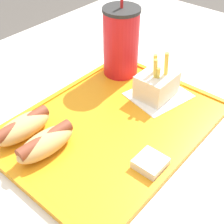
{
  "coord_description": "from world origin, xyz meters",
  "views": [
    {
      "loc": [
        -0.39,
        -0.34,
        1.2
      ],
      "look_at": [
        -0.01,
        -0.02,
        0.78
      ],
      "focal_mm": 50.0,
      "sensor_mm": 36.0,
      "label": 1
    }
  ],
  "objects_px": {
    "fries_carton": "(157,84)",
    "sauce_cup_mayo": "(150,163)",
    "soda_cup": "(121,42)",
    "hot_dog_near": "(46,143)",
    "hot_dog_far": "(23,126)"
  },
  "relations": [
    {
      "from": "soda_cup",
      "to": "hot_dog_far",
      "type": "xyz_separation_m",
      "value": [
        -0.31,
        -0.01,
        -0.06
      ]
    },
    {
      "from": "fries_carton",
      "to": "sauce_cup_mayo",
      "type": "distance_m",
      "value": 0.22
    },
    {
      "from": "sauce_cup_mayo",
      "to": "soda_cup",
      "type": "bearing_deg",
      "value": 49.15
    },
    {
      "from": "hot_dog_far",
      "to": "sauce_cup_mayo",
      "type": "height_order",
      "value": "hot_dog_far"
    },
    {
      "from": "hot_dog_near",
      "to": "fries_carton",
      "type": "relative_size",
      "value": 1.08
    },
    {
      "from": "soda_cup",
      "to": "sauce_cup_mayo",
      "type": "height_order",
      "value": "soda_cup"
    },
    {
      "from": "sauce_cup_mayo",
      "to": "hot_dog_near",
      "type": "bearing_deg",
      "value": 120.03
    },
    {
      "from": "soda_cup",
      "to": "sauce_cup_mayo",
      "type": "bearing_deg",
      "value": -130.85
    },
    {
      "from": "hot_dog_far",
      "to": "soda_cup",
      "type": "bearing_deg",
      "value": 0.96
    },
    {
      "from": "soda_cup",
      "to": "fries_carton",
      "type": "distance_m",
      "value": 0.14
    },
    {
      "from": "soda_cup",
      "to": "hot_dog_far",
      "type": "bearing_deg",
      "value": -179.04
    },
    {
      "from": "sauce_cup_mayo",
      "to": "fries_carton",
      "type": "bearing_deg",
      "value": 31.94
    },
    {
      "from": "sauce_cup_mayo",
      "to": "hot_dog_far",
      "type": "bearing_deg",
      "value": 112.41
    },
    {
      "from": "hot_dog_far",
      "to": "sauce_cup_mayo",
      "type": "distance_m",
      "value": 0.26
    },
    {
      "from": "hot_dog_near",
      "to": "sauce_cup_mayo",
      "type": "height_order",
      "value": "hot_dog_near"
    }
  ]
}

